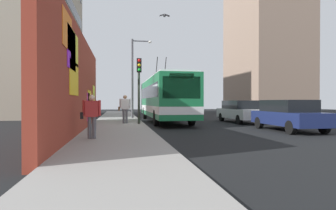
% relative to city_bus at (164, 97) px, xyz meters
% --- Properties ---
extents(ground_plane, '(80.00, 80.00, 0.00)m').
position_rel_city_bus_xyz_m(ground_plane, '(-3.98, 1.80, -1.81)').
color(ground_plane, black).
extents(sidewalk_slab, '(48.00, 3.20, 0.15)m').
position_rel_city_bus_xyz_m(sidewalk_slab, '(-3.98, 3.40, -1.74)').
color(sidewalk_slab, gray).
rests_on(sidewalk_slab, ground_plane).
extents(graffiti_wall, '(15.24, 0.32, 4.62)m').
position_rel_city_bus_xyz_m(graffiti_wall, '(-7.37, 5.15, 0.50)').
color(graffiti_wall, maroon).
rests_on(graffiti_wall, ground_plane).
extents(building_far_left, '(13.18, 6.32, 16.96)m').
position_rel_city_bus_xyz_m(building_far_left, '(9.64, 11.00, 6.67)').
color(building_far_left, '#9E937F').
rests_on(building_far_left, ground_plane).
extents(building_far_right, '(10.60, 7.41, 17.17)m').
position_rel_city_bus_xyz_m(building_far_right, '(12.84, -15.20, 6.77)').
color(building_far_right, gray).
rests_on(building_far_right, ground_plane).
extents(city_bus, '(12.13, 2.51, 5.04)m').
position_rel_city_bus_xyz_m(city_bus, '(0.00, 0.00, 0.00)').
color(city_bus, '#19723F').
rests_on(city_bus, ground_plane).
extents(parked_car_navy, '(4.53, 1.92, 1.58)m').
position_rel_city_bus_xyz_m(parked_car_navy, '(-7.81, -5.20, -0.98)').
color(parked_car_navy, navy).
rests_on(parked_car_navy, ground_plane).
extents(parked_car_white, '(4.92, 1.79, 1.58)m').
position_rel_city_bus_xyz_m(parked_car_white, '(-1.87, -5.20, -0.98)').
color(parked_car_white, white).
rests_on(parked_car_white, ground_plane).
extents(pedestrian_near_wall, '(0.22, 0.72, 1.59)m').
position_rel_city_bus_xyz_m(pedestrian_near_wall, '(-10.49, 4.34, -0.74)').
color(pedestrian_near_wall, '#595960').
rests_on(pedestrian_near_wall, sidewalk_slab).
extents(pedestrian_midblock, '(0.23, 0.77, 1.75)m').
position_rel_city_bus_xyz_m(pedestrian_midblock, '(-3.23, 2.98, -0.63)').
color(pedestrian_midblock, '#595960').
rests_on(pedestrian_midblock, sidewalk_slab).
extents(traffic_light, '(0.49, 0.28, 3.98)m').
position_rel_city_bus_xyz_m(traffic_light, '(-3.81, 2.15, 1.02)').
color(traffic_light, '#2D382D').
rests_on(traffic_light, sidewalk_slab).
extents(street_lamp, '(0.44, 1.70, 6.52)m').
position_rel_city_bus_xyz_m(street_lamp, '(2.60, 2.06, 2.08)').
color(street_lamp, '#4C4C51').
rests_on(street_lamp, sidewalk_slab).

